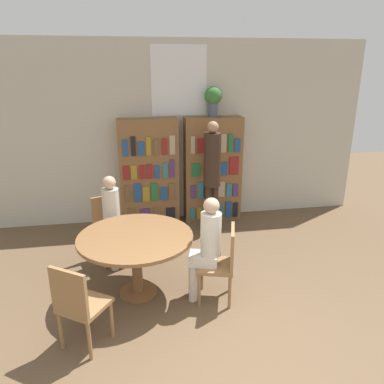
% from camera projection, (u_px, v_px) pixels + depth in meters
% --- Properties ---
extents(wall_back, '(6.40, 0.07, 3.00)m').
position_uv_depth(wall_back, '(179.00, 133.00, 6.29)').
color(wall_back, beige).
rests_on(wall_back, ground_plane).
extents(bookshelf_left, '(0.96, 0.34, 1.78)m').
position_uv_depth(bookshelf_left, '(149.00, 173.00, 6.23)').
color(bookshelf_left, brown).
rests_on(bookshelf_left, ground_plane).
extents(bookshelf_right, '(0.96, 0.34, 1.78)m').
position_uv_depth(bookshelf_right, '(213.00, 170.00, 6.40)').
color(bookshelf_right, brown).
rests_on(bookshelf_right, ground_plane).
extents(flower_vase, '(0.28, 0.28, 0.48)m').
position_uv_depth(flower_vase, '(213.00, 98.00, 6.02)').
color(flower_vase, '#475166').
rests_on(flower_vase, bookshelf_right).
extents(reading_table, '(1.32, 1.32, 0.76)m').
position_uv_depth(reading_table, '(136.00, 244.00, 4.27)').
color(reading_table, brown).
rests_on(reading_table, ground_plane).
extents(chair_near_camera, '(0.56, 0.56, 0.90)m').
position_uv_depth(chair_near_camera, '(78.00, 303.00, 3.46)').
color(chair_near_camera, olive).
rests_on(chair_near_camera, ground_plane).
extents(chair_left_side, '(0.51, 0.51, 0.90)m').
position_uv_depth(chair_left_side, '(109.00, 225.00, 5.14)').
color(chair_left_side, olive).
rests_on(chair_left_side, ground_plane).
extents(chair_far_side, '(0.50, 0.50, 0.90)m').
position_uv_depth(chair_far_side, '(223.00, 260.00, 4.22)').
color(chair_far_side, olive).
rests_on(chair_far_side, ground_plane).
extents(seated_reader_left, '(0.32, 0.38, 1.24)m').
position_uv_depth(seated_reader_left, '(113.00, 218.00, 4.93)').
color(seated_reader_left, beige).
rests_on(seated_reader_left, ground_plane).
extents(seated_reader_right, '(0.38, 0.31, 1.25)m').
position_uv_depth(seated_reader_right, '(206.00, 244.00, 4.18)').
color(seated_reader_right, silver).
rests_on(seated_reader_right, ground_plane).
extents(librarian_standing, '(0.27, 0.54, 1.79)m').
position_uv_depth(librarian_standing, '(212.00, 167.00, 5.85)').
color(librarian_standing, '#332319').
rests_on(librarian_standing, ground_plane).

